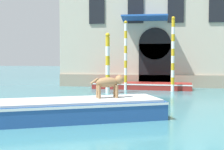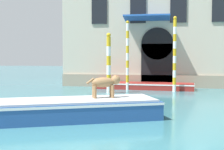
{
  "view_description": "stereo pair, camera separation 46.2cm",
  "coord_description": "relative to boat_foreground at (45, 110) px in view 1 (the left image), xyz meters",
  "views": [
    {
      "loc": [
        0.72,
        -3.96,
        2.19
      ],
      "look_at": [
        -1.42,
        11.9,
        1.2
      ],
      "focal_mm": 50.0,
      "sensor_mm": 36.0,
      "label": 1
    },
    {
      "loc": [
        1.18,
        -3.89,
        2.19
      ],
      "look_at": [
        -1.42,
        11.9,
        1.2
      ],
      "focal_mm": 50.0,
      "sensor_mm": 36.0,
      "label": 2
    }
  ],
  "objects": [
    {
      "name": "mooring_pole_3",
      "position": [
        1.81,
        9.97,
        1.86
      ],
      "size": [
        0.19,
        0.19,
        4.42
      ],
      "color": "white",
      "rests_on": "ground_plane"
    },
    {
      "name": "boat_moored_near_palazzo",
      "position": [
        2.82,
        10.64,
        -0.15
      ],
      "size": [
        6.57,
        2.12,
        0.41
      ],
      "rotation": [
        0.0,
        0.0,
        -0.08
      ],
      "color": "maroon",
      "rests_on": "ground_plane"
    },
    {
      "name": "dog_on_deck",
      "position": [
        2.05,
        0.98,
        0.86
      ],
      "size": [
        1.17,
        0.68,
        0.83
      ],
      "rotation": [
        0.0,
        0.0,
        0.41
      ],
      "color": "#997047",
      "rests_on": "boat_foreground"
    },
    {
      "name": "mooring_pole_4",
      "position": [
        4.75,
        9.33,
        1.93
      ],
      "size": [
        0.21,
        0.21,
        4.56
      ],
      "color": "white",
      "rests_on": "ground_plane"
    },
    {
      "name": "boat_foreground",
      "position": [
        0.0,
        0.0,
        0.0
      ],
      "size": [
        8.25,
        4.92,
        0.69
      ],
      "rotation": [
        0.0,
        0.0,
        0.39
      ],
      "color": "#234C8C",
      "rests_on": "ground_plane"
    },
    {
      "name": "mooring_pole_0",
      "position": [
        0.95,
        7.91,
        1.41
      ],
      "size": [
        0.26,
        0.26,
        3.51
      ],
      "color": "white",
      "rests_on": "ground_plane"
    }
  ]
}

